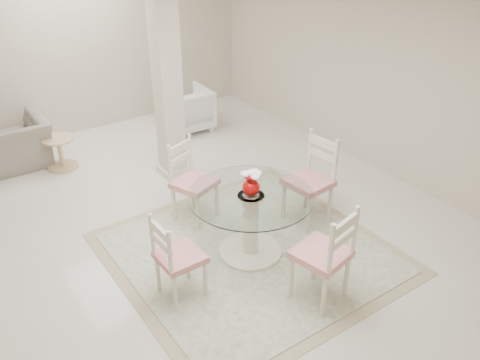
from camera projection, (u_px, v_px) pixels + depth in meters
ground at (188, 226)px, 6.13m from camera, size 7.00×7.00×0.00m
room_shell at (179, 77)px, 5.22m from camera, size 6.02×7.02×2.71m
column at (167, 82)px, 6.64m from camera, size 0.30×0.30×2.70m
area_rug at (250, 253)px, 5.66m from camera, size 2.85×2.85×0.02m
dining_table at (251, 225)px, 5.47m from camera, size 1.33×1.33×0.76m
red_vase at (251, 183)px, 5.21m from camera, size 0.22×0.20×0.28m
dining_chair_east at (313, 173)px, 5.96m from camera, size 0.53×0.53×1.20m
dining_chair_north at (189, 175)px, 6.01m from camera, size 0.58×0.58×1.12m
dining_chair_west at (173, 253)px, 4.79m from camera, size 0.42×0.42×1.03m
dining_chair_south at (329, 250)px, 4.71m from camera, size 0.56×0.56×1.17m
recliner_taupe at (8, 144)px, 7.29m from camera, size 1.11×0.97×0.71m
armchair_white at (186, 109)px, 8.49m from camera, size 0.79×0.81×0.71m
side_table at (61, 154)px, 7.33m from camera, size 0.45×0.45×0.47m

